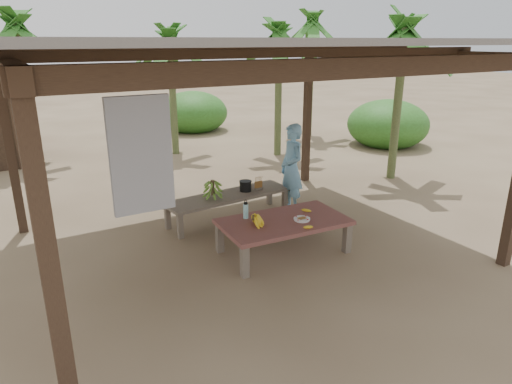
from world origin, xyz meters
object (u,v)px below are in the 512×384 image
water_flask (246,211)px  woman (292,168)px  ripe_banana_bunch (253,220)px  cooking_pot (245,186)px  work_table (284,224)px  plate (302,219)px  bench (229,198)px

water_flask → woman: size_ratio=0.18×
ripe_banana_bunch → woman: bearing=40.5°
cooking_pot → work_table: bearing=-98.9°
woman → work_table: bearing=-30.4°
plate → water_flask: (-0.65, 0.48, 0.10)m
cooking_pot → woman: (0.81, -0.21, 0.25)m
ripe_banana_bunch → woman: size_ratio=0.18×
bench → woman: size_ratio=1.42×
plate → cooking_pot: (0.03, 1.70, 0.02)m
ripe_banana_bunch → plate: ripe_banana_bunch is taller
work_table → plate: plate is taller
ripe_banana_bunch → woman: (1.54, 1.31, 0.21)m
work_table → cooking_pot: bearing=84.8°
bench → water_flask: water_flask is taller
woman → cooking_pot: bearing=-96.9°
work_table → water_flask: bearing=146.1°
plate → woman: bearing=60.5°
work_table → cooking_pot: 1.58m
work_table → bench: 1.53m
plate → bench: bearing=100.7°
work_table → plate: 0.27m
water_flask → woman: woman is taller
cooking_pot → water_flask: bearing=-118.9°
water_flask → woman: (1.49, 1.01, 0.17)m
bench → woman: (1.16, -0.18, 0.40)m
bench → cooking_pot: (0.34, 0.04, 0.14)m
woman → bench: bearing=-91.0°
work_table → water_flask: (-0.43, 0.33, 0.18)m
cooking_pot → woman: 0.88m
work_table → cooking_pot: (0.24, 1.56, 0.10)m
ripe_banana_bunch → woman: 2.03m
bench → ripe_banana_bunch: size_ratio=8.01×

